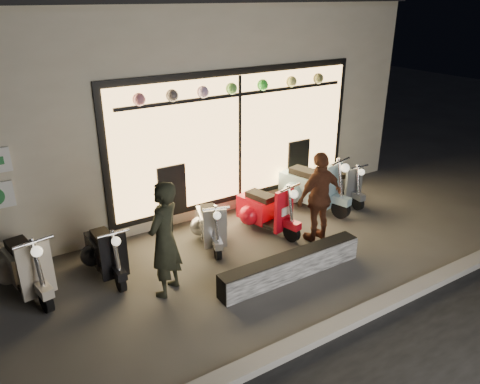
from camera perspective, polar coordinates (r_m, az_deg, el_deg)
The scene contains 12 objects.
ground at distance 7.97m, azimuth 2.47°, elevation -8.37°, with size 40.00×40.00×0.00m, color #383533.
kerb at distance 6.69m, azimuth 12.59°, elevation -15.31°, with size 40.00×0.25×0.12m, color slate.
shop_building at distance 11.44m, azimuth -11.95°, elevation 12.24°, with size 10.20×6.23×4.20m.
graffiti_barrier at distance 7.50m, azimuth 6.24°, elevation -8.91°, with size 2.55×0.28×0.40m, color black.
scooter_silver at distance 8.40m, azimuth -3.67°, elevation -3.85°, with size 0.65×1.25×0.89m.
scooter_red at distance 8.84m, azimuth 2.72°, elevation -2.07°, with size 0.65×1.41×1.00m.
scooter_black at distance 7.82m, azimuth -16.16°, elevation -6.87°, with size 0.42×1.28×0.92m.
scooter_cream at distance 7.78m, azimuth -24.81°, elevation -7.96°, with size 0.63×1.48×1.05m.
scooter_blue at distance 9.83m, azimuth 8.15°, elevation 0.76°, with size 0.80×1.62×1.15m.
scooter_grey at distance 10.37m, azimuth 11.91°, elevation 1.08°, with size 0.46×1.26×0.90m.
man at distance 6.84m, azimuth -9.19°, elevation -5.74°, with size 0.65×0.43×1.78m, color black.
woman at distance 8.38m, azimuth 9.68°, elevation -0.63°, with size 0.98×0.41×1.67m, color #552C1A.
Camera 1 is at (-3.91, -5.57, 4.15)m, focal length 35.00 mm.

